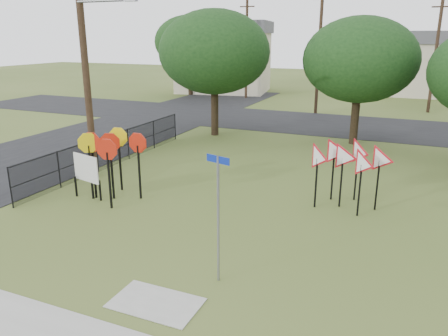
# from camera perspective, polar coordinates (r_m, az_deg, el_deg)

# --- Properties ---
(ground) EXTENTS (140.00, 140.00, 0.00)m
(ground) POSITION_cam_1_polar(r_m,az_deg,el_deg) (12.17, -2.82, -11.41)
(ground) COLOR #41541F
(street_left) EXTENTS (8.00, 50.00, 0.02)m
(street_left) POSITION_cam_1_polar(r_m,az_deg,el_deg) (26.43, -16.85, 3.59)
(street_left) COLOR black
(street_left) RESTS_ON ground
(street_far) EXTENTS (60.00, 8.00, 0.02)m
(street_far) POSITION_cam_1_polar(r_m,az_deg,el_deg) (30.53, 13.96, 5.54)
(street_far) COLOR black
(street_far) RESTS_ON ground
(curb_pad) EXTENTS (2.00, 1.20, 0.02)m
(curb_pad) POSITION_cam_1_polar(r_m,az_deg,el_deg) (10.38, -8.91, -17.02)
(curb_pad) COLOR gray
(curb_pad) RESTS_ON ground
(street_name_sign) EXTENTS (0.64, 0.20, 3.17)m
(street_name_sign) POSITION_cam_1_polar(r_m,az_deg,el_deg) (10.27, -0.77, -5.77)
(street_name_sign) COLOR gray
(street_name_sign) RESTS_ON ground
(stop_sign_cluster) EXTENTS (2.34, 1.89, 2.50)m
(stop_sign_cluster) POSITION_cam_1_polar(r_m,az_deg,el_deg) (16.16, -14.74, 2.30)
(stop_sign_cluster) COLOR black
(stop_sign_cluster) RESTS_ON ground
(yield_sign_cluster) EXTENTS (2.83, 2.15, 2.33)m
(yield_sign_cluster) POSITION_cam_1_polar(r_m,az_deg,el_deg) (15.51, 15.98, 1.08)
(yield_sign_cluster) COLOR black
(yield_sign_cluster) RESTS_ON ground
(info_board) EXTENTS (1.31, 0.35, 1.67)m
(info_board) POSITION_cam_1_polar(r_m,az_deg,el_deg) (16.60, -17.57, -0.24)
(info_board) COLOR black
(info_board) RESTS_ON ground
(utility_pole_main) EXTENTS (3.55, 0.33, 10.00)m
(utility_pole_main) POSITION_cam_1_polar(r_m,az_deg,el_deg) (18.53, -17.69, 14.42)
(utility_pole_main) COLOR #38271A
(utility_pole_main) RESTS_ON ground
(far_pole_a) EXTENTS (1.40, 0.24, 9.00)m
(far_pole_a) POSITION_cam_1_polar(r_m,az_deg,el_deg) (34.29, 12.31, 14.58)
(far_pole_a) COLOR #38271A
(far_pole_a) RESTS_ON ground
(far_pole_b) EXTENTS (1.40, 0.24, 8.50)m
(far_pole_b) POSITION_cam_1_polar(r_m,az_deg,el_deg) (37.64, 25.89, 13.12)
(far_pole_b) COLOR #38271A
(far_pole_b) RESTS_ON ground
(far_pole_c) EXTENTS (1.40, 0.24, 9.00)m
(far_pole_c) POSITION_cam_1_polar(r_m,az_deg,el_deg) (42.28, 2.96, 15.30)
(far_pole_c) COLOR #38271A
(far_pole_c) RESTS_ON ground
(fence_run) EXTENTS (0.05, 11.55, 1.50)m
(fence_run) POSITION_cam_1_polar(r_m,az_deg,el_deg) (20.72, -14.24, 2.46)
(fence_run) COLOR black
(fence_run) RESTS_ON ground
(house_left) EXTENTS (10.58, 8.88, 7.20)m
(house_left) POSITION_cam_1_polar(r_m,az_deg,el_deg) (47.52, 0.02, 14.36)
(house_left) COLOR beige
(house_left) RESTS_ON ground
(house_mid) EXTENTS (8.40, 8.40, 6.20)m
(house_mid) POSITION_cam_1_polar(r_m,az_deg,el_deg) (49.67, 22.97, 12.59)
(house_mid) COLOR beige
(house_mid) RESTS_ON ground
(tree_near_left) EXTENTS (6.40, 6.40, 7.27)m
(tree_near_left) POSITION_cam_1_polar(r_m,az_deg,el_deg) (25.96, -1.27, 14.89)
(tree_near_left) COLOR black
(tree_near_left) RESTS_ON ground
(tree_near_mid) EXTENTS (6.00, 6.00, 6.80)m
(tree_near_mid) POSITION_cam_1_polar(r_m,az_deg,el_deg) (24.78, 17.34, 13.33)
(tree_near_mid) COLOR black
(tree_near_mid) RESTS_ON ground
(tree_far_left) EXTENTS (6.80, 6.80, 7.73)m
(tree_far_left) POSITION_cam_1_polar(r_m,az_deg,el_deg) (44.72, -4.54, 16.09)
(tree_far_left) COLOR black
(tree_far_left) RESTS_ON ground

